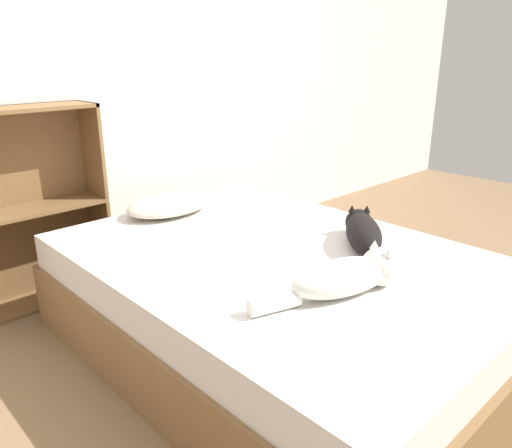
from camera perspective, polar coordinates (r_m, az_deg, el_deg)
ground_plane at (r=2.46m, az=2.53°, el=-13.92°), size 8.00×8.00×0.00m
wall_back at (r=3.20m, az=-16.56°, el=16.87°), size 8.00×0.06×2.50m
bed at (r=2.33m, az=2.62°, el=-8.98°), size 1.46×2.04×0.49m
pillow at (r=2.79m, az=-9.81°, el=2.24°), size 0.50×0.33×0.10m
cat_light at (r=1.88m, az=10.50°, el=-5.85°), size 0.62×0.28×0.17m
cat_dark at (r=2.33m, az=12.12°, el=-0.94°), size 0.49×0.46×0.15m
bookshelf at (r=2.95m, az=-25.01°, el=1.73°), size 0.78×0.26×1.08m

